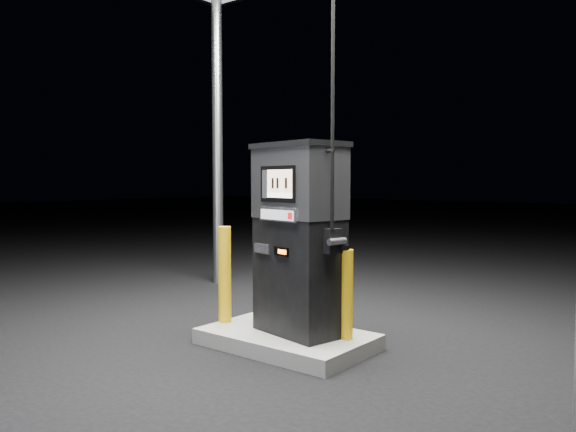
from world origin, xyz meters
The scene contains 5 objects.
ground centered at (0.00, 0.00, 0.00)m, with size 80.00×80.00×0.00m, color black.
pump_island centered at (0.00, 0.00, 0.07)m, with size 1.60×1.00×0.15m, color slate.
fuel_dispenser centered at (0.12, 0.03, 1.08)m, with size 1.04×0.71×3.76m.
bollard_left centered at (-0.74, -0.10, 0.64)m, with size 0.13×0.13×0.99m, color #E8AE0C.
bollard_right centered at (0.59, 0.14, 0.56)m, with size 0.11×0.11×0.83m, color #E8AE0C.
Camera 1 is at (3.35, -4.16, 1.60)m, focal length 35.00 mm.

